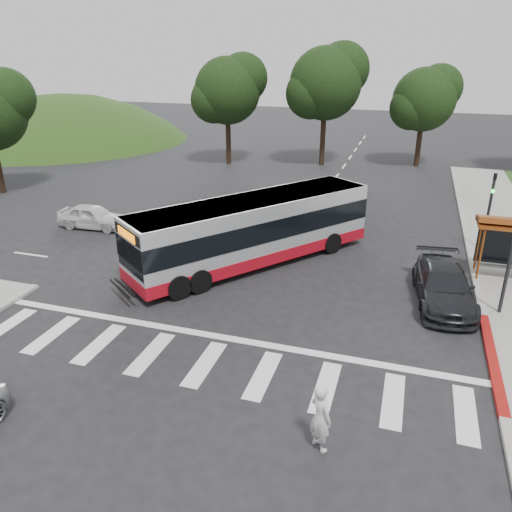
% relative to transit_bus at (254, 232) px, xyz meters
% --- Properties ---
extents(ground, '(140.00, 140.00, 0.00)m').
position_rel_transit_bus_xyz_m(ground, '(1.03, -3.41, -1.58)').
color(ground, black).
rests_on(ground, ground).
extents(curb_east, '(0.30, 40.00, 0.15)m').
position_rel_transit_bus_xyz_m(curb_east, '(10.03, 4.59, -1.51)').
color(curb_east, '#9E9991').
rests_on(curb_east, ground).
extents(curb_east_red, '(0.32, 6.00, 0.15)m').
position_rel_transit_bus_xyz_m(curb_east_red, '(10.03, -5.41, -1.51)').
color(curb_east_red, maroon).
rests_on(curb_east_red, ground).
extents(hillside_nw, '(44.00, 44.00, 10.00)m').
position_rel_transit_bus_xyz_m(hillside_nw, '(-30.97, 26.59, -1.58)').
color(hillside_nw, '#223F14').
rests_on(hillside_nw, ground).
extents(crosswalk_ladder, '(18.00, 2.60, 0.01)m').
position_rel_transit_bus_xyz_m(crosswalk_ladder, '(1.03, -8.41, -1.58)').
color(crosswalk_ladder, silver).
rests_on(crosswalk_ladder, ground).
extents(traffic_signal_ne_short, '(0.18, 0.37, 4.00)m').
position_rel_transit_bus_xyz_m(traffic_signal_ne_short, '(10.63, 5.08, 0.89)').
color(traffic_signal_ne_short, black).
rests_on(traffic_signal_ne_short, ground).
extents(tree_north_a, '(6.60, 6.15, 10.17)m').
position_rel_transit_bus_xyz_m(tree_north_a, '(-0.89, 22.65, 5.34)').
color(tree_north_a, black).
rests_on(tree_north_a, ground).
extents(tree_north_b, '(5.72, 5.33, 8.43)m').
position_rel_transit_bus_xyz_m(tree_north_b, '(7.10, 24.65, 4.08)').
color(tree_north_b, black).
rests_on(tree_north_b, ground).
extents(tree_north_c, '(6.16, 5.74, 9.30)m').
position_rel_transit_bus_xyz_m(tree_north_c, '(-8.89, 20.65, 4.71)').
color(tree_north_c, black).
rests_on(tree_north_c, ground).
extents(transit_bus, '(9.45, 11.41, 3.17)m').
position_rel_transit_bus_xyz_m(transit_bus, '(0.00, 0.00, 0.00)').
color(transit_bus, '#B4B7B9').
rests_on(transit_bus, ground).
extents(pedestrian, '(0.84, 0.81, 1.94)m').
position_rel_transit_bus_xyz_m(pedestrian, '(5.30, -10.91, -0.62)').
color(pedestrian, silver).
rests_on(pedestrian, ground).
extents(dark_sedan, '(2.70, 5.38, 1.50)m').
position_rel_transit_bus_xyz_m(dark_sedan, '(8.53, -1.52, -0.83)').
color(dark_sedan, black).
rests_on(dark_sedan, ground).
extents(west_car_white, '(4.05, 1.79, 1.36)m').
position_rel_transit_bus_xyz_m(west_car_white, '(-10.33, 2.05, -0.90)').
color(west_car_white, silver).
rests_on(west_car_white, ground).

